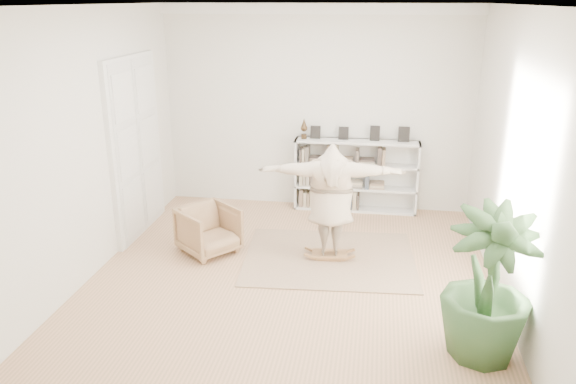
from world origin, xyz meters
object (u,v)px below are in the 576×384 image
object	(u,v)px
armchair	(209,230)
rocker_board	(329,254)
person	(331,197)
bookshelf	(355,176)
houseplant	(488,285)

from	to	relation	value
armchair	rocker_board	world-z (taller)	armchair
armchair	rocker_board	bearing A→B (deg)	-48.74
armchair	person	xyz separation A→B (m)	(1.83, 0.05, 0.61)
bookshelf	rocker_board	world-z (taller)	bookshelf
rocker_board	person	world-z (taller)	person
houseplant	rocker_board	bearing A→B (deg)	130.80
bookshelf	houseplant	distance (m)	4.53
armchair	houseplant	bearing A→B (deg)	-79.75
bookshelf	rocker_board	xyz separation A→B (m)	(-0.27, -2.13, -0.57)
person	houseplant	xyz separation A→B (m)	(1.82, -2.11, -0.12)
rocker_board	person	xyz separation A→B (m)	(0.00, 0.00, 0.90)
armchair	rocker_board	size ratio (longest dim) A/B	1.47
rocker_board	person	size ratio (longest dim) A/B	0.26
bookshelf	rocker_board	bearing A→B (deg)	-97.15
person	houseplant	size ratio (longest dim) A/B	1.22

